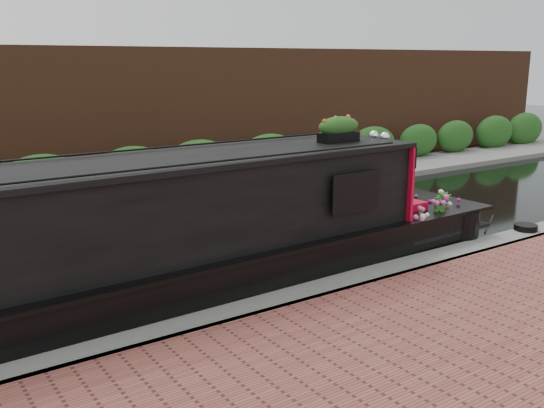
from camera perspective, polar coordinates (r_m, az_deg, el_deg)
ground at (r=12.17m, az=-4.20°, el=-3.96°), size 80.00×80.00×0.00m
near_bank_coping at (r=9.63m, az=5.89°, el=-8.81°), size 40.00×0.60×0.50m
far_bank_path at (r=15.82m, az=-11.91°, el=-0.12°), size 40.00×2.40×0.34m
far_hedge at (r=16.64m, az=-13.11°, el=0.48°), size 40.00×1.10×2.80m
far_brick_wall at (r=18.57m, az=-15.51°, el=1.67°), size 40.00×1.00×8.00m
narrowboat at (r=9.31m, az=-9.34°, el=-4.10°), size 12.30×2.40×2.90m
rope_fender at (r=13.56m, az=16.94°, el=-1.94°), size 0.34×0.43×0.34m
coiled_mooring_rope at (r=13.35m, az=22.77°, el=-2.04°), size 0.46×0.46×0.12m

